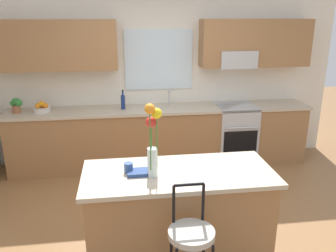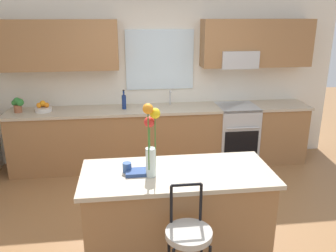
% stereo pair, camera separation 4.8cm
% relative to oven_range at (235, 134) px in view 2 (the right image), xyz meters
% --- Properties ---
extents(ground_plane, '(14.00, 14.00, 0.00)m').
position_rel_oven_range_xyz_m(ground_plane, '(-1.17, -1.68, -0.46)').
color(ground_plane, olive).
extents(back_wall_assembly, '(5.60, 0.50, 2.70)m').
position_rel_oven_range_xyz_m(back_wall_assembly, '(-1.14, 0.31, 1.05)').
color(back_wall_assembly, silver).
rests_on(back_wall_assembly, ground).
extents(counter_run, '(4.56, 0.64, 0.92)m').
position_rel_oven_range_xyz_m(counter_run, '(-1.17, 0.02, 0.01)').
color(counter_run, '#996B42').
rests_on(counter_run, ground).
extents(sink_faucet, '(0.02, 0.13, 0.23)m').
position_rel_oven_range_xyz_m(sink_faucet, '(-1.02, 0.17, 0.60)').
color(sink_faucet, '#B7BABC').
rests_on(sink_faucet, counter_run).
extents(oven_range, '(0.60, 0.64, 0.92)m').
position_rel_oven_range_xyz_m(oven_range, '(0.00, 0.00, 0.00)').
color(oven_range, '#B7BABC').
rests_on(oven_range, ground).
extents(kitchen_island, '(1.73, 0.77, 0.92)m').
position_rel_oven_range_xyz_m(kitchen_island, '(-1.27, -2.22, 0.00)').
color(kitchen_island, '#996B42').
rests_on(kitchen_island, ground).
extents(bar_stool_near, '(0.36, 0.36, 1.04)m').
position_rel_oven_range_xyz_m(bar_stool_near, '(-1.27, -2.81, 0.18)').
color(bar_stool_near, black).
rests_on(bar_stool_near, ground).
extents(flower_vase, '(0.15, 0.15, 0.67)m').
position_rel_oven_range_xyz_m(flower_vase, '(-1.51, -2.28, 0.81)').
color(flower_vase, silver).
rests_on(flower_vase, kitchen_island).
extents(mug_ceramic, '(0.08, 0.08, 0.09)m').
position_rel_oven_range_xyz_m(mug_ceramic, '(-1.72, -2.17, 0.51)').
color(mug_ceramic, '#33518C').
rests_on(mug_ceramic, kitchen_island).
extents(cookbook, '(0.20, 0.15, 0.03)m').
position_rel_oven_range_xyz_m(cookbook, '(-1.64, -2.22, 0.48)').
color(cookbook, navy).
rests_on(cookbook, kitchen_island).
extents(fruit_bowl_oranges, '(0.24, 0.24, 0.16)m').
position_rel_oven_range_xyz_m(fruit_bowl_oranges, '(-2.90, 0.03, 0.52)').
color(fruit_bowl_oranges, silver).
rests_on(fruit_bowl_oranges, counter_run).
extents(bottle_olive_oil, '(0.06, 0.06, 0.29)m').
position_rel_oven_range_xyz_m(bottle_olive_oil, '(-1.73, 0.02, 0.57)').
color(bottle_olive_oil, navy).
rests_on(bottle_olive_oil, counter_run).
extents(potted_plant_small, '(0.18, 0.12, 0.22)m').
position_rel_oven_range_xyz_m(potted_plant_small, '(-3.24, 0.02, 0.58)').
color(potted_plant_small, '#9E5B3D').
rests_on(potted_plant_small, counter_run).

